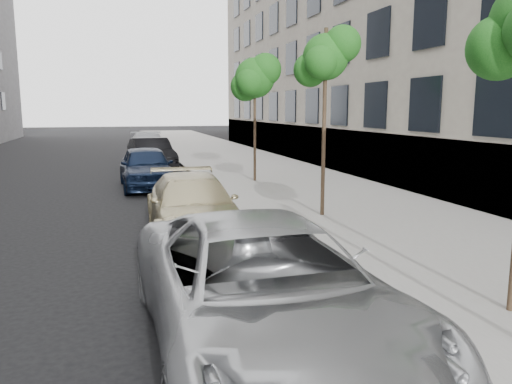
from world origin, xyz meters
name	(u,v)px	position (x,y,z in m)	size (l,w,h in m)	color
sidewalk	(228,158)	(4.30, 24.00, 0.07)	(6.40, 72.00, 0.14)	gray
curb	(173,160)	(1.18, 24.00, 0.07)	(0.15, 72.00, 0.14)	#9E9B93
tree_mid	(327,58)	(3.23, 8.00, 4.13)	(1.54, 1.34, 4.76)	#38281C
tree_far	(255,78)	(3.23, 14.50, 4.01)	(1.80, 1.60, 4.76)	#38281C
minivan	(264,291)	(-0.36, 1.48, 0.79)	(2.63, 5.71, 1.59)	#B4B6B9
suv	(193,206)	(-0.30, 7.30, 0.69)	(1.93, 4.74, 1.38)	#C3B68B
sedan_blue	(146,167)	(-0.86, 14.67, 0.77)	(1.82, 4.51, 1.54)	black
sedan_black	(151,155)	(-0.31, 19.83, 0.76)	(1.61, 4.61, 1.52)	black
sedan_rear	(148,146)	(-0.10, 25.37, 0.77)	(2.14, 5.27, 1.53)	#919498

